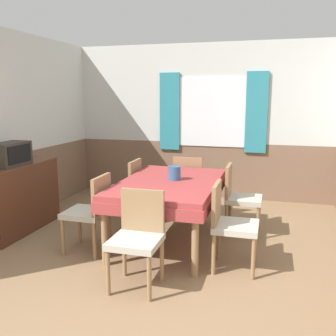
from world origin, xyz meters
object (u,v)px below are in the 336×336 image
(tv, at_px, (10,154))
(sideboard, at_px, (17,197))
(chair_left_near, at_px, (91,210))
(vase, at_px, (175,173))
(chair_right_near, at_px, (230,222))
(chair_left_far, at_px, (126,188))
(chair_head_window, at_px, (189,182))
(dining_table, at_px, (170,189))
(chair_head_near, at_px, (138,234))
(chair_right_far, at_px, (239,196))

(tv, bearing_deg, sideboard, 106.71)
(chair_left_near, bearing_deg, vase, -54.49)
(chair_right_near, bearing_deg, vase, -128.68)
(chair_left_far, distance_m, chair_left_near, 1.04)
(sideboard, bearing_deg, vase, 6.00)
(chair_left_near, relative_size, sideboard, 0.71)
(vase, bearing_deg, chair_head_window, 92.42)
(dining_table, height_order, chair_head_near, chair_head_near)
(chair_head_near, relative_size, chair_left_near, 1.00)
(chair_left_far, height_order, chair_left_near, same)
(chair_head_window, xyz_separation_m, vase, (0.04, -1.04, 0.34))
(dining_table, distance_m, tv, 2.02)
(chair_head_window, bearing_deg, chair_left_near, -115.32)
(chair_head_window, distance_m, chair_left_near, 1.79)
(chair_right_near, distance_m, chair_right_far, 1.04)
(chair_head_window, distance_m, chair_right_near, 1.79)
(chair_right_near, xyz_separation_m, vase, (-0.72, 0.58, 0.34))
(chair_right_far, distance_m, sideboard, 2.85)
(chair_head_near, xyz_separation_m, chair_head_window, (-0.00, 2.19, 0.00))
(chair_head_window, bearing_deg, dining_table, -90.00)
(chair_right_near, xyz_separation_m, chair_right_far, (0.00, 1.04, 0.00))
(chair_head_near, distance_m, chair_left_far, 1.79)
(chair_head_window, height_order, chair_right_near, same)
(dining_table, height_order, sideboard, sideboard)
(chair_head_near, distance_m, vase, 1.20)
(dining_table, relative_size, chair_head_near, 2.04)
(chair_head_window, bearing_deg, sideboard, -147.85)
(chair_head_near, height_order, chair_right_far, same)
(tv, bearing_deg, chair_right_near, -5.04)
(chair_right_far, xyz_separation_m, sideboard, (-2.76, -0.68, -0.04))
(chair_head_window, bearing_deg, chair_head_near, -90.00)
(dining_table, distance_m, chair_left_near, 0.94)
(chair_right_far, height_order, sideboard, sideboard)
(chair_head_near, relative_size, vase, 5.39)
(chair_right_far, bearing_deg, chair_head_window, -126.86)
(chair_head_near, xyz_separation_m, vase, (0.04, 1.15, 0.34))
(sideboard, distance_m, vase, 2.09)
(chair_left_far, bearing_deg, chair_head_window, -53.14)
(chair_left_near, bearing_deg, chair_head_window, -25.32)
(chair_head_window, height_order, sideboard, sideboard)
(chair_left_near, distance_m, tv, 1.33)
(chair_left_near, bearing_deg, chair_right_far, -55.71)
(chair_left_near, height_order, tv, tv)
(chair_head_near, height_order, vase, vase)
(dining_table, xyz_separation_m, chair_right_near, (0.77, -0.52, -0.16))
(tv, bearing_deg, chair_right_far, 16.43)
(dining_table, xyz_separation_m, chair_left_near, (-0.77, -0.52, -0.16))
(chair_right_far, relative_size, vase, 5.39)
(chair_right_far, height_order, vase, vase)
(dining_table, xyz_separation_m, chair_right_far, (0.77, 0.52, -0.16))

